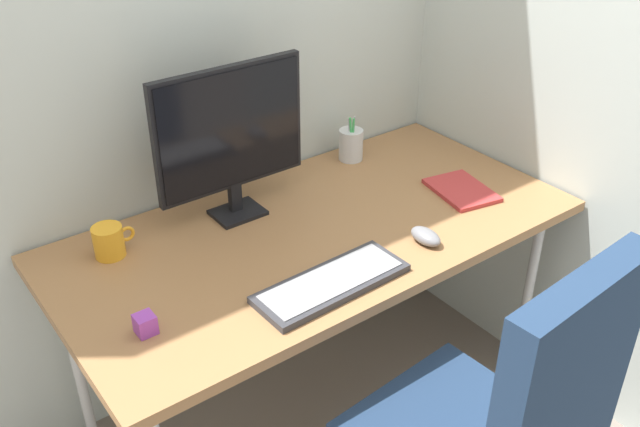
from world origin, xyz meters
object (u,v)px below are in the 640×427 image
Objects in this scene: mouse at (426,236)px; coffee_mug at (109,241)px; desk_clamp_accessory at (145,324)px; monitor at (231,133)px; pen_holder at (351,144)px; notebook at (461,190)px; keyboard at (331,283)px.

mouse is 0.88m from coffee_mug.
desk_clamp_accessory is (-0.06, -0.36, -0.02)m from coffee_mug.
pen_holder is (0.51, 0.08, -0.21)m from monitor.
pen_holder is at bearing 4.30° from coffee_mug.
mouse is 2.06× the size of desk_clamp_accessory.
monitor is at bearing 164.91° from notebook.
desk_clamp_accessory is at bearing -142.54° from monitor.
coffee_mug is at bearing 80.19° from desk_clamp_accessory.
coffee_mug reaches higher than notebook.
keyboard is 0.63m from coffee_mug.
coffee_mug reaches higher than keyboard.
mouse is 0.47× the size of notebook.
mouse is 0.33m from notebook.
notebook is (0.65, -0.32, -0.26)m from monitor.
notebook is at bearing 25.73° from mouse.
monitor is 2.15× the size of notebook.
desk_clamp_accessory reaches higher than mouse.
notebook is 4.39× the size of desk_clamp_accessory.
notebook is at bearing 1.56° from desk_clamp_accessory.
mouse is at bearing -143.08° from notebook.
monitor is 4.58× the size of mouse.
keyboard is 0.66m from notebook.
monitor is 3.99× the size of coffee_mug.
mouse is 0.81m from desk_clamp_accessory.
desk_clamp_accessory is at bearing 171.99° from mouse.
notebook is 1.85× the size of coffee_mug.
notebook is (0.64, 0.15, -0.00)m from keyboard.
notebook is 1.11m from desk_clamp_accessory.
pen_holder is 1.06m from desk_clamp_accessory.
pen_holder is at bearing 73.10° from mouse.
keyboard is 8.45× the size of desk_clamp_accessory.
pen_holder reaches higher than keyboard.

